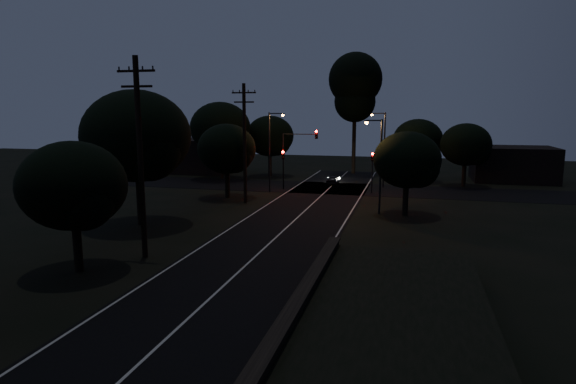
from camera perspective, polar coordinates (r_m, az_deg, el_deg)
The scene contains 21 objects.
road_surface at distance 41.04m, azimuth 2.46°, elevation -1.84°, with size 60.00×70.00×0.03m.
utility_pole_mid at distance 27.38m, azimuth -17.12°, elevation 4.19°, with size 2.20×0.30×11.00m.
utility_pole_far at distance 42.79m, azimuth -5.17°, elevation 5.99°, with size 2.20×0.30×10.50m.
tree_left_b at distance 26.05m, azimuth -23.93°, elevation 0.40°, with size 5.25×5.25×6.67m.
tree_left_c at distance 35.38m, azimuth -17.27°, elevation 6.08°, with size 7.62×7.62×9.62m.
tree_left_d at distance 45.43m, azimuth -7.11°, elevation 4.94°, with size 5.50×5.50×6.98m.
tree_far_nw at distance 60.67m, azimuth -2.01°, elevation 6.52°, with size 6.00×6.00×7.60m.
tree_far_w at distance 58.45m, azimuth -7.84°, elevation 7.39°, with size 7.25×7.25×9.25m.
tree_far_ne at distance 58.26m, azimuth 15.33°, elevation 5.84°, with size 5.73×5.73×7.25m.
tree_far_e at distance 55.60m, azimuth 20.52°, elevation 5.16°, with size 5.40×5.40×6.86m.
tree_right_a at distance 38.36m, azimuth 14.19°, elevation 3.53°, with size 5.19×5.19×6.60m.
tall_pine at distance 63.76m, azimuth 7.97°, elevation 12.26°, with size 6.86×6.86×15.59m.
building_left at distance 66.82m, azimuth -10.77°, elevation 4.29°, with size 10.00×8.00×4.40m, color black.
building_right at distance 62.69m, azimuth 25.10°, elevation 3.05°, with size 9.00×7.00×4.00m, color black.
signal_left at distance 50.21m, azimuth -0.58°, elevation 3.51°, with size 0.28×0.35×4.10m.
signal_right at distance 48.68m, azimuth 9.97°, elevation 3.18°, with size 0.28×0.35×4.10m.
signal_mast at distance 49.68m, azimuth 1.31°, elevation 5.19°, with size 3.70×0.35×6.25m.
streetlight_a at distance 48.34m, azimuth -2.00°, elevation 5.42°, with size 1.66×0.26×8.00m.
streetlight_b at distance 52.47m, azimuth 11.14°, elevation 5.57°, with size 1.66×0.26×8.00m.
streetlight_c at distance 38.53m, azimuth 10.69°, elevation 3.79°, with size 1.46×0.26×7.50m.
car at distance 54.06m, azimuth 5.30°, elevation 1.43°, with size 1.22×3.03×1.03m, color black.
Camera 1 is at (8.24, -8.27, 8.08)m, focal length 30.00 mm.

